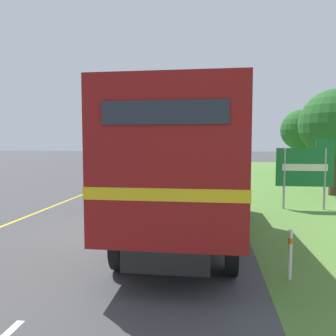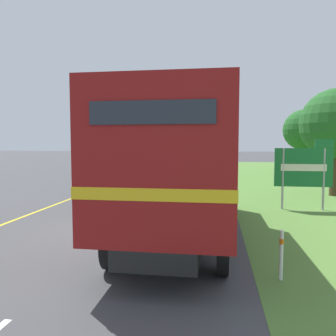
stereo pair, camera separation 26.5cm
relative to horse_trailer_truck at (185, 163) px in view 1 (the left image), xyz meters
name	(u,v)px [view 1 (the left image)]	position (x,y,z in m)	size (l,w,h in m)	color
ground_plane	(118,231)	(-1.98, 0.30, -2.03)	(200.00, 200.00, 0.00)	#444447
edge_line_yellow	(114,182)	(-5.68, 11.99, -2.03)	(0.12, 51.57, 0.01)	yellow
centre_dash_near	(122,227)	(-1.98, 0.70, -2.03)	(0.12, 2.60, 0.01)	white
centre_dash_mid_a	(157,194)	(-1.98, 7.30, -2.03)	(0.12, 2.60, 0.01)	white
centre_dash_mid_b	(173,180)	(-1.98, 13.90, -2.03)	(0.12, 2.60, 0.01)	white
centre_dash_far	(181,172)	(-1.98, 20.50, -2.03)	(0.12, 2.60, 0.01)	white
centre_dash_farthest	(187,167)	(-1.98, 27.10, -2.03)	(0.12, 2.60, 0.01)	white
horse_trailer_truck	(185,163)	(0.00, 0.00, 0.00)	(2.61, 8.46, 3.64)	black
lead_car_white	(155,163)	(-3.96, 17.93, -1.04)	(1.80, 4.30, 1.97)	black
highway_sign	(306,168)	(4.32, 4.36, -0.41)	(2.15, 0.09, 2.72)	#9E9EA3
roadside_tree_near	(336,124)	(6.70, 8.19, 1.46)	(3.41, 3.41, 5.22)	#4C3823
roadside_tree_mid	(331,124)	(9.22, 16.24, 1.93)	(4.47, 4.47, 6.21)	#4C3823
roadside_tree_far	(301,130)	(8.56, 21.57, 1.74)	(3.57, 3.57, 5.56)	brown
delineator_post	(290,253)	(2.19, -2.58, -1.52)	(0.08, 0.08, 0.95)	white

